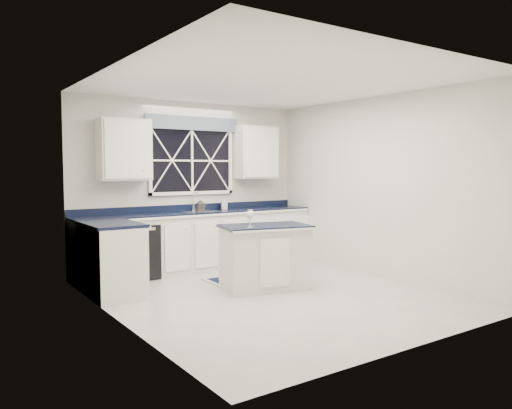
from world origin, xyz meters
TOP-DOWN VIEW (x-y plane):
  - ground at (0.00, 0.00)m, footprint 4.50×4.50m
  - back_wall at (0.00, 2.25)m, footprint 4.00×0.10m
  - base_cabinets at (-0.33, 1.78)m, footprint 3.99×1.60m
  - countertop at (0.00, 1.95)m, footprint 3.98×0.64m
  - dishwasher at (-1.10, 1.95)m, footprint 0.60×0.58m
  - window at (0.00, 2.20)m, footprint 1.65×0.09m
  - upper_cabinets at (0.00, 2.08)m, footprint 3.10×0.34m
  - faucet at (0.00, 2.14)m, footprint 0.05×0.20m
  - island at (0.13, 0.34)m, footprint 1.29×0.94m
  - rug at (0.23, 0.92)m, footprint 1.17×0.73m
  - kettle at (0.00, 1.94)m, footprint 0.26×0.17m
  - wine_glass at (-0.17, 0.24)m, footprint 0.10×0.10m
  - soap_bottle at (0.55, 2.11)m, footprint 0.11×0.12m

SIDE VIEW (x-z plane):
  - ground at x=0.00m, z-range 0.00..0.00m
  - rug at x=0.23m, z-range 0.00..0.02m
  - dishwasher at x=-1.10m, z-range 0.00..0.82m
  - island at x=0.13m, z-range 0.00..0.87m
  - base_cabinets at x=-0.33m, z-range 0.00..0.90m
  - countertop at x=0.00m, z-range 0.90..0.94m
  - wine_glass at x=-0.17m, z-range 0.91..1.14m
  - kettle at x=0.00m, z-range 0.93..1.12m
  - soap_bottle at x=0.55m, z-range 0.94..1.14m
  - faucet at x=0.00m, z-range 0.95..1.25m
  - back_wall at x=0.00m, z-range 0.00..2.70m
  - window at x=0.00m, z-range 1.20..2.46m
  - upper_cabinets at x=0.00m, z-range 1.45..2.35m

